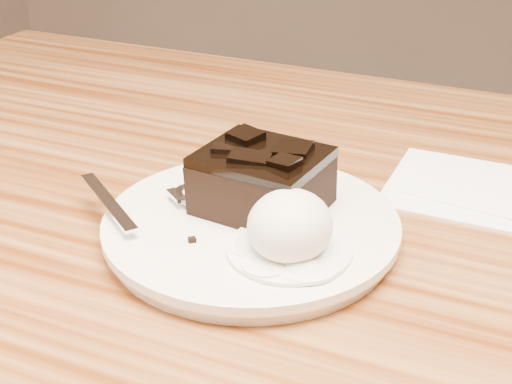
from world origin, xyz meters
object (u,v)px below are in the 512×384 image
at_px(plate, 251,229).
at_px(napkin, 463,187).
at_px(brownie, 262,184).
at_px(ice_cream_scoop, 290,226).
at_px(spoon, 192,197).

relative_size(plate, napkin, 1.78).
xyz_separation_m(plate, brownie, (0.00, 0.02, 0.03)).
height_order(plate, ice_cream_scoop, ice_cream_scoop).
distance_m(brownie, napkin, 0.21).
bearing_deg(spoon, plate, -59.94).
distance_m(brownie, spoon, 0.06).
bearing_deg(ice_cream_scoop, brownie, 130.28).
bearing_deg(ice_cream_scoop, napkin, 63.94).
bearing_deg(spoon, napkin, -15.48).
relative_size(plate, ice_cream_scoop, 3.59).
bearing_deg(plate, napkin, 48.72).
height_order(ice_cream_scoop, spoon, ice_cream_scoop).
distance_m(brownie, ice_cream_scoop, 0.07).
bearing_deg(brownie, napkin, 45.15).
xyz_separation_m(brownie, ice_cream_scoop, (0.05, -0.05, 0.00)).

